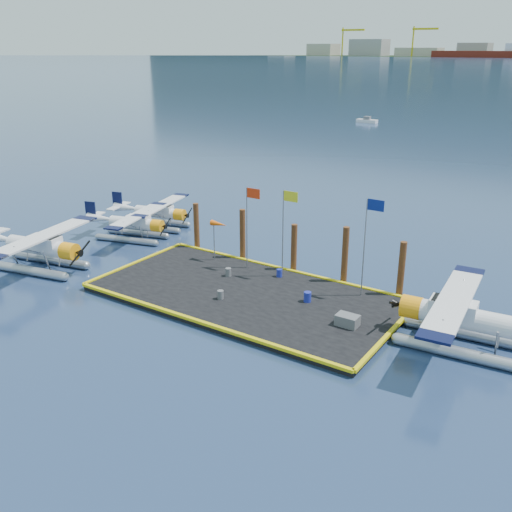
{
  "coord_description": "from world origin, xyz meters",
  "views": [
    {
      "loc": [
        19.57,
        -28.29,
        15.68
      ],
      "look_at": [
        -0.52,
        2.0,
        2.25
      ],
      "focal_mm": 40.0,
      "sensor_mm": 36.0,
      "label": 1
    }
  ],
  "objects_px": {
    "drum_3": "(220,295)",
    "piling_1": "(243,236)",
    "drum_5": "(279,273)",
    "windsock": "(219,225)",
    "drum_4": "(307,297)",
    "piling_3": "(345,257)",
    "flagpole_red": "(249,216)",
    "piling_0": "(197,228)",
    "seaplane_b": "(135,225)",
    "drum_0": "(228,272)",
    "flagpole_yellow": "(286,221)",
    "flagpole_blue": "(368,233)",
    "crate": "(347,320)",
    "piling_2": "(294,250)",
    "seaplane_d": "(460,320)",
    "seaplane_c": "(159,214)",
    "seaplane_a": "(41,249)",
    "piling_4": "(401,271)"
  },
  "relations": [
    {
      "from": "flagpole_red",
      "to": "piling_0",
      "type": "relative_size",
      "value": 1.5
    },
    {
      "from": "seaplane_d",
      "to": "piling_3",
      "type": "height_order",
      "value": "piling_3"
    },
    {
      "from": "flagpole_red",
      "to": "piling_0",
      "type": "distance_m",
      "value": 6.84
    },
    {
      "from": "seaplane_b",
      "to": "drum_0",
      "type": "distance_m",
      "value": 12.46
    },
    {
      "from": "flagpole_yellow",
      "to": "windsock",
      "type": "xyz_separation_m",
      "value": [
        -5.73,
        0.0,
        -1.28
      ]
    },
    {
      "from": "drum_5",
      "to": "piling_3",
      "type": "xyz_separation_m",
      "value": [
        4.11,
        1.81,
        1.47
      ]
    },
    {
      "from": "flagpole_blue",
      "to": "piling_3",
      "type": "xyz_separation_m",
      "value": [
        -2.2,
        1.6,
        -2.54
      ]
    },
    {
      "from": "seaplane_d",
      "to": "flagpole_red",
      "type": "relative_size",
      "value": 1.78
    },
    {
      "from": "drum_3",
      "to": "piling_1",
      "type": "xyz_separation_m",
      "value": [
        -3.21,
        7.12,
        1.41
      ]
    },
    {
      "from": "seaplane_b",
      "to": "flagpole_blue",
      "type": "distance_m",
      "value": 21.72
    },
    {
      "from": "seaplane_b",
      "to": "windsock",
      "type": "relative_size",
      "value": 2.73
    },
    {
      "from": "drum_3",
      "to": "piling_3",
      "type": "xyz_separation_m",
      "value": [
        5.29,
        7.12,
        1.46
      ]
    },
    {
      "from": "seaplane_c",
      "to": "flagpole_yellow",
      "type": "relative_size",
      "value": 1.38
    },
    {
      "from": "windsock",
      "to": "piling_2",
      "type": "height_order",
      "value": "piling_2"
    },
    {
      "from": "flagpole_yellow",
      "to": "piling_4",
      "type": "relative_size",
      "value": 1.55
    },
    {
      "from": "piling_3",
      "to": "piling_1",
      "type": "bearing_deg",
      "value": 180.0
    },
    {
      "from": "crate",
      "to": "piling_3",
      "type": "height_order",
      "value": "piling_3"
    },
    {
      "from": "flagpole_red",
      "to": "piling_0",
      "type": "bearing_deg",
      "value": 165.54
    },
    {
      "from": "seaplane_d",
      "to": "drum_3",
      "type": "bearing_deg",
      "value": 96.23
    },
    {
      "from": "crate",
      "to": "flagpole_yellow",
      "type": "xyz_separation_m",
      "value": [
        -6.88,
        4.4,
        3.79
      ]
    },
    {
      "from": "flagpole_blue",
      "to": "piling_0",
      "type": "xyz_separation_m",
      "value": [
        -15.2,
        1.6,
        -2.69
      ]
    },
    {
      "from": "drum_5",
      "to": "piling_1",
      "type": "bearing_deg",
      "value": 157.66
    },
    {
      "from": "drum_5",
      "to": "drum_3",
      "type": "bearing_deg",
      "value": -102.59
    },
    {
      "from": "crate",
      "to": "piling_1",
      "type": "bearing_deg",
      "value": 152.59
    },
    {
      "from": "piling_0",
      "to": "piling_1",
      "type": "relative_size",
      "value": 0.95
    },
    {
      "from": "seaplane_b",
      "to": "drum_0",
      "type": "height_order",
      "value": "seaplane_b"
    },
    {
      "from": "drum_4",
      "to": "crate",
      "type": "distance_m",
      "value": 3.86
    },
    {
      "from": "drum_4",
      "to": "flagpole_blue",
      "type": "relative_size",
      "value": 0.1
    },
    {
      "from": "drum_5",
      "to": "windsock",
      "type": "xyz_separation_m",
      "value": [
        -5.42,
        0.21,
        2.55
      ]
    },
    {
      "from": "flagpole_blue",
      "to": "piling_2",
      "type": "height_order",
      "value": "flagpole_blue"
    },
    {
      "from": "seaplane_b",
      "to": "drum_4",
      "type": "height_order",
      "value": "seaplane_b"
    },
    {
      "from": "drum_4",
      "to": "piling_2",
      "type": "bearing_deg",
      "value": 128.98
    },
    {
      "from": "drum_4",
      "to": "piling_3",
      "type": "relative_size",
      "value": 0.15
    },
    {
      "from": "drum_5",
      "to": "piling_2",
      "type": "xyz_separation_m",
      "value": [
        0.11,
        1.81,
        1.22
      ]
    },
    {
      "from": "seaplane_a",
      "to": "flagpole_red",
      "type": "relative_size",
      "value": 1.74
    },
    {
      "from": "drum_5",
      "to": "windsock",
      "type": "relative_size",
      "value": 0.18
    },
    {
      "from": "flagpole_yellow",
      "to": "flagpole_blue",
      "type": "distance_m",
      "value": 6.0
    },
    {
      "from": "seaplane_c",
      "to": "crate",
      "type": "distance_m",
      "value": 24.65
    },
    {
      "from": "seaplane_c",
      "to": "windsock",
      "type": "height_order",
      "value": "windsock"
    },
    {
      "from": "seaplane_b",
      "to": "piling_1",
      "type": "distance_m",
      "value": 10.79
    },
    {
      "from": "seaplane_b",
      "to": "crate",
      "type": "relative_size",
      "value": 6.53
    },
    {
      "from": "drum_3",
      "to": "flagpole_yellow",
      "type": "xyz_separation_m",
      "value": [
        1.5,
        5.52,
        3.82
      ]
    },
    {
      "from": "seaplane_b",
      "to": "piling_2",
      "type": "height_order",
      "value": "piling_2"
    },
    {
      "from": "piling_0",
      "to": "piling_2",
      "type": "relative_size",
      "value": 1.05
    },
    {
      "from": "flagpole_yellow",
      "to": "seaplane_b",
      "type": "bearing_deg",
      "value": 176.55
    },
    {
      "from": "seaplane_d",
      "to": "piling_3",
      "type": "xyz_separation_m",
      "value": [
        -8.94,
        4.32,
        0.5
      ]
    },
    {
      "from": "drum_3",
      "to": "drum_5",
      "type": "relative_size",
      "value": 1.03
    },
    {
      "from": "flagpole_yellow",
      "to": "piling_0",
      "type": "height_order",
      "value": "flagpole_yellow"
    },
    {
      "from": "seaplane_b",
      "to": "flagpole_red",
      "type": "bearing_deg",
      "value": 70.51
    },
    {
      "from": "drum_0",
      "to": "drum_5",
      "type": "bearing_deg",
      "value": 31.61
    }
  ]
}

